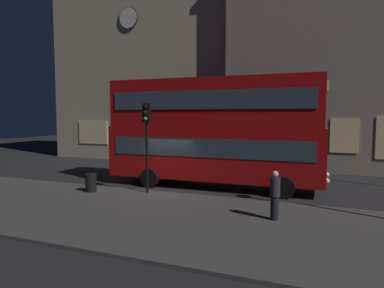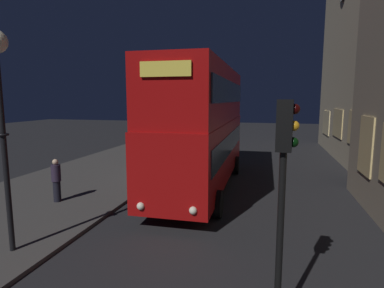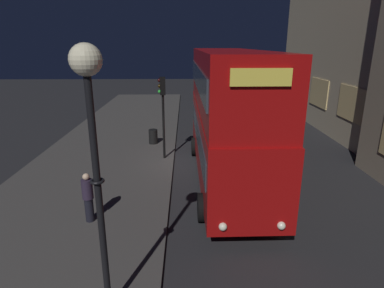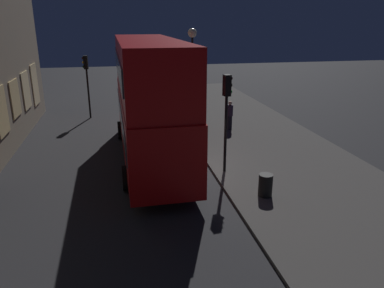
% 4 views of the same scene
% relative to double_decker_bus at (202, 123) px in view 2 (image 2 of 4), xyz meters
% --- Properties ---
extents(ground_plane, '(80.00, 80.00, 0.00)m').
position_rel_double_decker_bus_xyz_m(ground_plane, '(-1.86, -1.46, -3.04)').
color(ground_plane, '#232326').
extents(sidewalk_slab, '(44.00, 7.13, 0.12)m').
position_rel_double_decker_bus_xyz_m(sidewalk_slab, '(-1.86, -5.98, -2.98)').
color(sidewalk_slab, '#423F3D').
rests_on(sidewalk_slab, ground).
extents(double_decker_bus, '(11.05, 3.00, 5.50)m').
position_rel_double_decker_bus_xyz_m(double_decker_bus, '(0.00, 0.00, 0.00)').
color(double_decker_bus, '#9E0C0C').
rests_on(double_decker_bus, ground).
extents(traffic_light_near_kerb, '(0.35, 0.38, 4.11)m').
position_rel_double_decker_bus_xyz_m(traffic_light_near_kerb, '(-2.25, -2.92, 0.03)').
color(traffic_light_near_kerb, black).
rests_on(traffic_light_near_kerb, sidewalk_slab).
extents(traffic_light_far_side, '(0.34, 0.37, 4.10)m').
position_rel_double_decker_bus_xyz_m(traffic_light_far_side, '(8.76, 3.28, -0.09)').
color(traffic_light_far_side, black).
rests_on(traffic_light_far_side, ground).
extents(pedestrian, '(0.35, 0.35, 1.69)m').
position_rel_double_decker_bus_xyz_m(pedestrian, '(3.86, -4.98, -2.05)').
color(pedestrian, black).
rests_on(pedestrian, sidewalk_slab).
extents(litter_bin, '(0.51, 0.51, 0.84)m').
position_rel_double_decker_bus_xyz_m(litter_bin, '(-4.79, -3.71, -2.50)').
color(litter_bin, black).
rests_on(litter_bin, sidewalk_slab).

